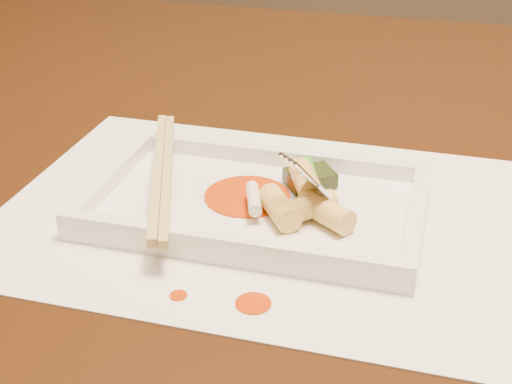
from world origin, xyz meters
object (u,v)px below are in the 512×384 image
(chopstick_a, at_px, (158,171))
(fork, at_px, (354,117))
(table, at_px, (346,220))
(plate_base, at_px, (256,207))
(placemat, at_px, (256,213))

(chopstick_a, distance_m, fork, 0.16)
(table, relative_size, plate_base, 5.38)
(table, xyz_separation_m, plate_base, (-0.05, -0.18, 0.11))
(table, xyz_separation_m, chopstick_a, (-0.13, -0.18, 0.13))
(chopstick_a, bearing_deg, table, 53.52)
(plate_base, relative_size, chopstick_a, 1.20)
(placemat, relative_size, fork, 2.86)
(plate_base, bearing_deg, fork, 14.42)
(fork, bearing_deg, table, 97.02)
(plate_base, xyz_separation_m, fork, (0.07, 0.02, 0.08))
(placemat, xyz_separation_m, chopstick_a, (-0.08, 0.00, 0.03))
(plate_base, bearing_deg, placemat, 180.00)
(placemat, bearing_deg, table, 74.32)
(table, xyz_separation_m, placemat, (-0.05, -0.18, 0.10))
(chopstick_a, height_order, fork, fork)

